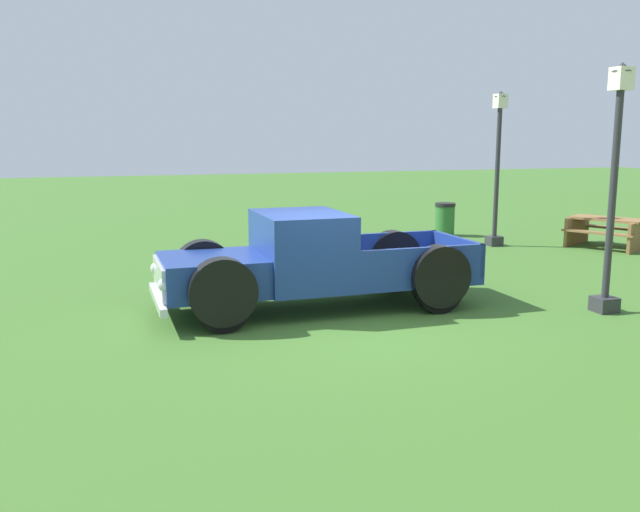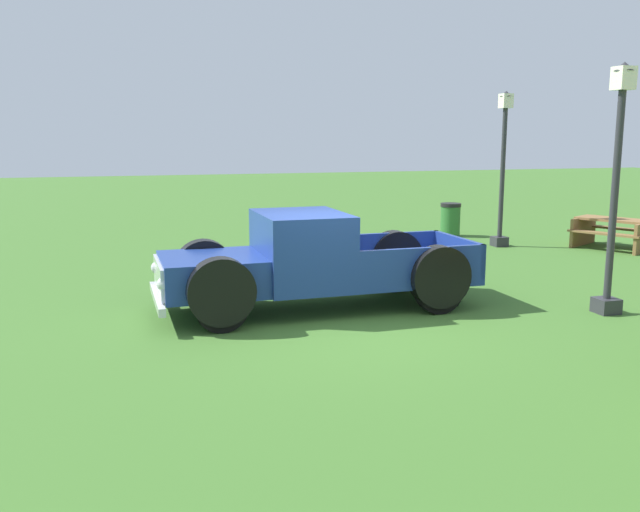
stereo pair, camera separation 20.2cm
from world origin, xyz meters
TOP-DOWN VIEW (x-y plane):
  - ground_plane at (0.00, 0.00)m, footprint 80.00×80.00m
  - pickup_truck_foreground at (-0.94, -0.48)m, footprint 2.19×5.41m
  - lamp_post_near at (0.70, 4.36)m, footprint 0.36×0.36m
  - lamp_post_far at (-5.84, 6.28)m, footprint 0.36×0.36m
  - picnic_table at (-4.68, 8.89)m, footprint 2.29×2.17m
  - trash_can at (-7.86, 5.87)m, footprint 0.59×0.59m

SIDE VIEW (x-z plane):
  - ground_plane at x=0.00m, z-range 0.00..0.00m
  - trash_can at x=-7.86m, z-range 0.00..0.95m
  - picnic_table at x=-4.68m, z-range 0.10..0.88m
  - pickup_truck_foreground at x=-0.94m, z-range -0.04..1.60m
  - lamp_post_far at x=-5.84m, z-range 0.10..4.09m
  - lamp_post_near at x=0.70m, z-range 0.10..4.13m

